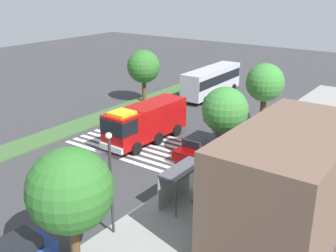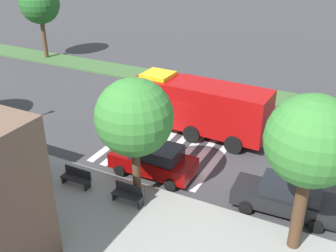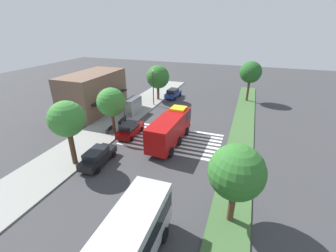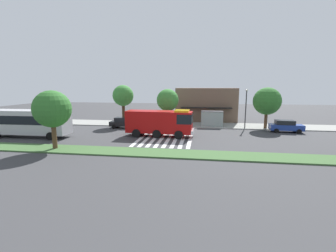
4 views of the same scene
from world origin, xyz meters
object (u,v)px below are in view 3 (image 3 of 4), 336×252
object	(u,v)px
bus_stop_shelter	(135,103)
sidewalk_tree_west	(111,102)
median_tree_far_west	(237,172)
parked_car_west	(98,156)
fire_truck	(171,127)
bench_west_of_shelter	(111,129)
bench_near_shelter	(122,120)
parked_car_mid	(130,129)
median_tree_west	(251,72)
sidewalk_tree_center	(158,77)
parked_car_east	(173,93)
sidewalk_tree_far_west	(67,119)
street_lamp	(153,85)

from	to	relation	value
bus_stop_shelter	sidewalk_tree_west	xyz separation A→B (m)	(-7.21, -0.65, 2.46)
median_tree_far_west	parked_car_west	bearing A→B (deg)	77.31
fire_truck	parked_car_west	bearing A→B (deg)	144.01
sidewalk_tree_west	bench_west_of_shelter	bearing A→B (deg)	81.00
parked_car_west	bench_near_shelter	xyz separation A→B (m)	(9.85, 2.83, -0.28)
sidewalk_tree_west	fire_truck	bearing A→B (deg)	-87.51
median_tree_far_west	bench_west_of_shelter	bearing A→B (deg)	59.13
bus_stop_shelter	bench_near_shelter	bearing A→B (deg)	-179.64
parked_car_mid	median_tree_west	xyz separation A→B (m)	(19.89, -13.57, 4.44)
sidewalk_tree_center	median_tree_far_west	world-z (taller)	sidewalk_tree_center
parked_car_mid	bus_stop_shelter	xyz separation A→B (m)	(6.92, 2.85, 0.98)
bus_stop_shelter	parked_car_east	bearing A→B (deg)	-15.23
sidewalk_tree_west	sidewalk_tree_center	xyz separation A→B (m)	(15.40, 0.00, -0.03)
bench_near_shelter	median_tree_west	distance (m)	24.07
parked_car_east	sidewalk_tree_far_west	distance (m)	25.59
fire_truck	sidewalk_tree_west	xyz separation A→B (m)	(-0.33, 7.70, 2.37)
street_lamp	sidewalk_tree_center	xyz separation A→B (m)	(3.16, 0.40, 0.59)
bench_near_shelter	bench_west_of_shelter	size ratio (longest dim) A/B	1.00
median_tree_west	sidewalk_tree_far_west	bearing A→B (deg)	150.32
fire_truck	parked_car_west	world-z (taller)	fire_truck
parked_car_mid	median_tree_west	bearing A→B (deg)	-34.93
parked_car_mid	median_tree_far_west	size ratio (longest dim) A/B	0.75
median_tree_far_west	sidewalk_tree_west	bearing A→B (deg)	58.40
parked_car_west	bench_west_of_shelter	size ratio (longest dim) A/B	2.98
median_tree_west	fire_truck	bearing A→B (deg)	157.86
parked_car_west	bus_stop_shelter	size ratio (longest dim) A/B	1.36
parked_car_west	fire_truck	bearing A→B (deg)	-40.94
street_lamp	sidewalk_tree_center	bearing A→B (deg)	7.22
median_tree_far_west	parked_car_east	bearing A→B (deg)	26.39
bus_stop_shelter	median_tree_far_west	xyz separation A→B (m)	(-16.91, -16.42, 2.38)
sidewalk_tree_west	parked_car_east	bearing A→B (deg)	-7.09
parked_car_west	median_tree_far_west	xyz separation A→B (m)	(-3.06, -13.57, 3.40)
bus_stop_shelter	sidewalk_tree_west	bearing A→B (deg)	-174.85
median_tree_far_west	sidewalk_tree_center	bearing A→B (deg)	32.14
sidewalk_tree_far_west	sidewalk_tree_center	size ratio (longest dim) A/B	1.06
sidewalk_tree_far_west	median_tree_west	bearing A→B (deg)	-29.68
bus_stop_shelter	median_tree_west	xyz separation A→B (m)	(12.97, -16.42, 3.46)
parked_car_east	street_lamp	size ratio (longest dim) A/B	0.77
bus_stop_shelter	bench_west_of_shelter	size ratio (longest dim) A/B	2.19
parked_car_west	parked_car_east	world-z (taller)	parked_car_east
fire_truck	sidewalk_tree_far_west	xyz separation A→B (m)	(-7.84, 7.70, 3.01)
street_lamp	sidewalk_tree_west	size ratio (longest dim) A/B	1.01
street_lamp	sidewalk_tree_west	world-z (taller)	street_lamp
bus_stop_shelter	sidewalk_tree_center	bearing A→B (deg)	-4.54
fire_truck	parked_car_east	distance (m)	18.21
bench_west_of_shelter	sidewalk_tree_center	distance (m)	15.76
bus_stop_shelter	street_lamp	size ratio (longest dim) A/B	0.58
fire_truck	sidewalk_tree_center	size ratio (longest dim) A/B	1.42
parked_car_east	street_lamp	xyz separation A→B (m)	(-5.42, 1.80, 2.83)
street_lamp	sidewalk_tree_far_west	size ratio (longest dim) A/B	0.91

